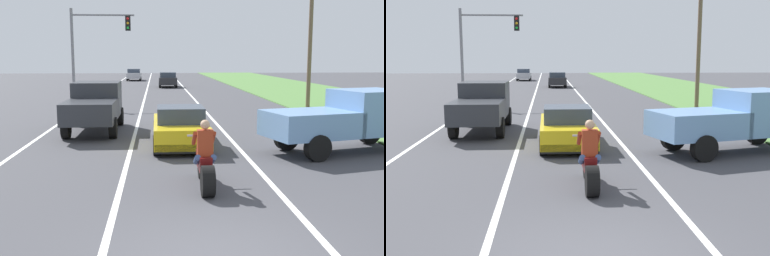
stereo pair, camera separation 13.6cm
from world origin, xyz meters
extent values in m
cube|color=white|center=(-5.40, 20.00, 0.00)|extent=(0.14, 120.00, 0.01)
cube|color=white|center=(1.80, 20.00, 0.00)|extent=(0.14, 120.00, 0.01)
cube|color=white|center=(-1.80, 20.00, 0.00)|extent=(0.14, 120.00, 0.01)
cube|color=#517F3D|center=(11.92, 20.00, 0.03)|extent=(10.00, 120.00, 0.06)
cylinder|color=black|center=(0.16, 3.32, 0.35)|extent=(0.28, 0.69, 0.69)
cylinder|color=black|center=(0.16, 4.87, 0.31)|extent=(0.12, 0.63, 0.63)
cube|color=#590F0F|center=(0.16, 4.15, 0.61)|extent=(0.28, 1.10, 0.36)
cylinder|color=#B2B2B7|center=(0.16, 4.79, 0.68)|extent=(0.08, 0.36, 0.73)
cylinder|color=#A5A5AA|center=(0.16, 4.77, 1.11)|extent=(0.70, 0.05, 0.05)
cube|color=#993319|center=(0.16, 3.92, 1.09)|extent=(0.36, 0.24, 0.60)
sphere|color=tan|center=(0.16, 3.92, 1.51)|extent=(0.22, 0.22, 0.22)
cylinder|color=#384C7A|center=(-0.02, 3.95, 0.69)|extent=(0.14, 0.47, 0.32)
cylinder|color=#993319|center=(-0.06, 4.22, 1.14)|extent=(0.10, 0.51, 0.40)
cylinder|color=#384C7A|center=(0.34, 3.95, 0.69)|extent=(0.14, 0.47, 0.32)
cylinder|color=#993319|center=(0.38, 4.22, 1.14)|extent=(0.10, 0.51, 0.40)
cube|color=yellow|center=(-0.13, 9.25, 0.53)|extent=(1.80, 4.30, 0.64)
cube|color=#333D4C|center=(-0.13, 9.05, 1.11)|extent=(1.56, 1.70, 0.52)
cube|color=black|center=(-0.13, 7.20, 0.29)|extent=(1.76, 0.20, 0.28)
cylinder|color=black|center=(-0.93, 10.85, 0.32)|extent=(0.24, 0.64, 0.64)
cylinder|color=black|center=(0.67, 10.85, 0.32)|extent=(0.24, 0.64, 0.64)
cylinder|color=black|center=(-0.93, 7.65, 0.32)|extent=(0.24, 0.64, 0.64)
cylinder|color=black|center=(0.67, 7.65, 0.32)|extent=(0.24, 0.64, 0.64)
cube|color=#2D3035|center=(-3.44, 13.34, 1.28)|extent=(1.90, 2.10, 1.40)
cube|color=#333D4C|center=(-3.44, 13.69, 1.67)|extent=(1.67, 0.29, 0.57)
cube|color=#2D3035|center=(-3.44, 11.09, 0.98)|extent=(1.90, 2.70, 0.80)
cylinder|color=black|center=(-4.31, 14.14, 0.40)|extent=(0.28, 0.80, 0.80)
cylinder|color=black|center=(-2.57, 14.14, 0.40)|extent=(0.28, 0.80, 0.80)
cylinder|color=black|center=(-4.31, 10.79, 0.40)|extent=(0.28, 0.80, 0.80)
cylinder|color=black|center=(-2.57, 10.79, 0.40)|extent=(0.28, 0.80, 0.80)
cube|color=#6B93C6|center=(5.99, 7.94, 1.28)|extent=(2.52, 2.38, 1.40)
cube|color=#333D4C|center=(6.33, 8.03, 1.67)|extent=(0.71, 1.69, 0.57)
cube|color=#6B93C6|center=(3.82, 7.36, 0.98)|extent=(3.10, 2.53, 0.80)
cylinder|color=black|center=(6.54, 8.99, 0.40)|extent=(0.85, 0.48, 0.80)
cylinder|color=black|center=(3.30, 8.12, 0.40)|extent=(0.85, 0.48, 0.80)
cylinder|color=black|center=(3.75, 6.44, 0.40)|extent=(0.85, 0.48, 0.80)
cylinder|color=gray|center=(-6.12, 23.01, 3.00)|extent=(0.18, 0.18, 6.00)
cylinder|color=gray|center=(-4.19, 23.01, 5.60)|extent=(3.87, 0.12, 0.12)
cube|color=black|center=(-2.65, 23.01, 5.10)|extent=(0.32, 0.24, 0.90)
sphere|color=red|center=(-2.65, 22.87, 5.38)|extent=(0.16, 0.16, 0.16)
sphere|color=orange|center=(-2.65, 22.87, 5.10)|extent=(0.16, 0.16, 0.16)
sphere|color=green|center=(-2.65, 22.87, 4.82)|extent=(0.16, 0.16, 0.16)
cylinder|color=brown|center=(8.12, 20.25, 4.04)|extent=(0.24, 0.24, 8.08)
cylinder|color=orange|center=(4.37, 7.90, 0.50)|extent=(0.56, 0.56, 1.00)
cylinder|color=white|center=(4.37, 7.90, 0.70)|extent=(0.58, 0.58, 0.10)
cylinder|color=white|center=(4.37, 7.90, 0.35)|extent=(0.58, 0.58, 0.10)
cube|color=#262628|center=(0.23, 39.92, 0.65)|extent=(1.76, 4.00, 0.70)
cube|color=#333D4C|center=(0.23, 39.72, 1.25)|extent=(1.56, 2.00, 0.50)
cylinder|color=black|center=(-0.57, 41.32, 0.30)|extent=(0.20, 0.60, 0.60)
cylinder|color=black|center=(1.03, 41.32, 0.30)|extent=(0.20, 0.60, 0.60)
cylinder|color=black|center=(-0.57, 38.52, 0.30)|extent=(0.20, 0.60, 0.60)
cylinder|color=black|center=(1.03, 38.52, 0.30)|extent=(0.20, 0.60, 0.60)
cube|color=#B2B2B7|center=(-3.78, 53.23, 0.65)|extent=(1.76, 4.00, 0.70)
cube|color=#333D4C|center=(-3.78, 53.03, 1.25)|extent=(1.56, 2.00, 0.50)
cylinder|color=black|center=(-4.58, 54.63, 0.30)|extent=(0.20, 0.60, 0.60)
cylinder|color=black|center=(-2.98, 54.63, 0.30)|extent=(0.20, 0.60, 0.60)
cylinder|color=black|center=(-4.58, 51.83, 0.30)|extent=(0.20, 0.60, 0.60)
cylinder|color=black|center=(-2.98, 51.83, 0.30)|extent=(0.20, 0.60, 0.60)
camera|label=1|loc=(-0.93, -6.22, 3.03)|focal=42.48mm
camera|label=2|loc=(-0.80, -6.23, 3.03)|focal=42.48mm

